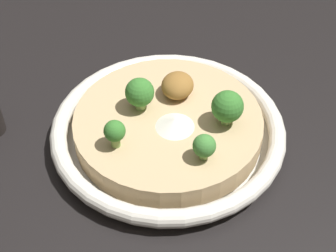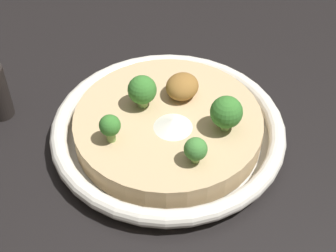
# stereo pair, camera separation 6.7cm
# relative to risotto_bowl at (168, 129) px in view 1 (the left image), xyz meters

# --- Properties ---
(ground_plane) EXTENTS (6.00, 6.00, 0.00)m
(ground_plane) POSITION_rel_risotto_bowl_xyz_m (0.00, 0.00, -0.02)
(ground_plane) COLOR black
(risotto_bowl) EXTENTS (0.31, 0.31, 0.04)m
(risotto_bowl) POSITION_rel_risotto_bowl_xyz_m (0.00, 0.00, 0.00)
(risotto_bowl) COLOR silver
(risotto_bowl) RESTS_ON ground_plane
(cheese_sprinkle) EXTENTS (0.05, 0.05, 0.01)m
(cheese_sprinkle) POSITION_rel_risotto_bowl_xyz_m (0.01, 0.01, 0.03)
(cheese_sprinkle) COLOR white
(cheese_sprinkle) RESTS_ON risotto_bowl
(crispy_onion_garnish) EXTENTS (0.05, 0.04, 0.03)m
(crispy_onion_garnish) POSITION_rel_risotto_bowl_xyz_m (-0.05, 0.00, 0.04)
(crispy_onion_garnish) COLOR olive
(crispy_onion_garnish) RESTS_ON risotto_bowl
(broccoli_back) EXTENTS (0.04, 0.04, 0.05)m
(broccoli_back) POSITION_rel_risotto_bowl_xyz_m (-0.01, 0.07, 0.05)
(broccoli_back) COLOR #84A856
(broccoli_back) RESTS_ON risotto_bowl
(broccoli_front_right) EXTENTS (0.03, 0.03, 0.04)m
(broccoli_front_right) POSITION_rel_risotto_bowl_xyz_m (0.06, -0.05, 0.04)
(broccoli_front_right) COLOR #84A856
(broccoli_front_right) RESTS_ON risotto_bowl
(broccoli_back_right) EXTENTS (0.03, 0.03, 0.03)m
(broccoli_back_right) POSITION_rel_risotto_bowl_xyz_m (0.06, 0.06, 0.04)
(broccoli_back_right) COLOR #84A856
(broccoli_back_right) RESTS_ON risotto_bowl
(broccoli_front_left) EXTENTS (0.04, 0.04, 0.05)m
(broccoli_front_left) POSITION_rel_risotto_bowl_xyz_m (-0.01, -0.04, 0.05)
(broccoli_front_left) COLOR #84A856
(broccoli_front_left) RESTS_ON risotto_bowl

